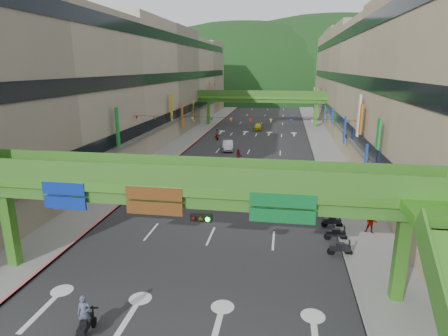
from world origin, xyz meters
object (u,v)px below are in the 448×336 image
car_yellow (258,127)px  pedestrian_red (371,224)px  scooter_rider_mid (239,157)px  scooter_rider_near (85,317)px  overpass_near (203,200)px  car_silver (228,145)px

car_yellow → pedestrian_red: size_ratio=2.33×
scooter_rider_mid → car_yellow: bearing=89.2°
scooter_rider_near → scooter_rider_mid: bearing=84.3°
overpass_near → car_silver: bearing=96.6°
scooter_rider_mid → car_yellow: (0.37, 27.38, -0.42)m
scooter_rider_mid → car_yellow: size_ratio=0.54×
car_silver → car_yellow: bearing=71.7°
scooter_rider_mid → car_yellow: 27.39m
scooter_rider_mid → scooter_rider_near: bearing=-95.7°
scooter_rider_near → scooter_rider_mid: size_ratio=0.96×
car_silver → pedestrian_red: (14.54, -26.57, 0.12)m
overpass_near → car_yellow: size_ratio=7.33×
overpass_near → pedestrian_red: 14.32m
car_silver → scooter_rider_near: bearing=-99.9°
scooter_rider_near → car_silver: (0.48, 39.67, -0.21)m
scooter_rider_near → overpass_near: bearing=44.0°
overpass_near → scooter_rider_mid: size_ratio=13.48×
scooter_rider_mid → pedestrian_red: (11.88, -18.05, -0.25)m
overpass_near → scooter_rider_mid: (-1.40, 26.77, -4.13)m
car_silver → pedestrian_red: size_ratio=2.61×
scooter_rider_near → pedestrian_red: scooter_rider_near is taller
overpass_near → scooter_rider_near: (-4.53, -4.38, -4.29)m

